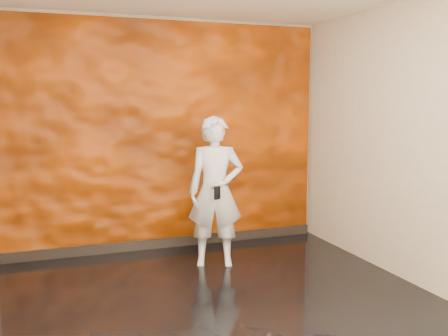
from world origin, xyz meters
TOP-DOWN VIEW (x-y plane):
  - room at (0.00, 0.00)m, footprint 4.02×4.02m
  - feature_wall at (0.00, 1.96)m, footprint 3.90×0.06m
  - baseboard at (0.00, 1.92)m, footprint 3.90×0.04m
  - man at (0.35, 1.10)m, footprint 0.69×0.56m
  - phone at (0.29, 0.87)m, footprint 0.08×0.04m

SIDE VIEW (x-z plane):
  - baseboard at x=0.00m, z-range 0.00..0.12m
  - man at x=0.35m, z-range 0.00..1.64m
  - phone at x=0.29m, z-range 0.78..0.92m
  - feature_wall at x=0.00m, z-range 0.00..2.75m
  - room at x=0.00m, z-range -0.01..2.81m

